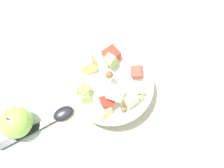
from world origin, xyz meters
name	(u,v)px	position (x,y,z in m)	size (l,w,h in m)	color
ground_plane	(110,87)	(0.00, 0.00, 0.00)	(2.40, 2.40, 0.00)	silver
placemat	(110,87)	(0.00, 0.00, 0.00)	(0.40, 0.36, 0.01)	#BCB299
salad_bowl	(112,85)	(0.00, 0.01, 0.04)	(0.23, 0.23, 0.11)	white
serving_spoon	(49,121)	(0.19, 0.01, 0.01)	(0.21, 0.04, 0.01)	black
whole_apple	(16,122)	(0.26, -0.02, 0.04)	(0.08, 0.08, 0.10)	#8CB74C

